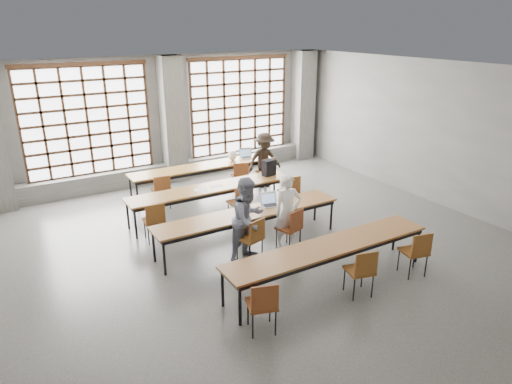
# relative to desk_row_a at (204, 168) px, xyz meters

# --- Properties ---
(floor) EXTENTS (11.00, 11.00, 0.00)m
(floor) POSITION_rel_desk_row_a_xyz_m (-0.28, -3.86, -0.66)
(floor) COLOR #4C4C49
(floor) RESTS_ON ground
(ceiling) EXTENTS (11.00, 11.00, 0.00)m
(ceiling) POSITION_rel_desk_row_a_xyz_m (-0.28, -3.86, 2.84)
(ceiling) COLOR silver
(ceiling) RESTS_ON floor
(wall_back) EXTENTS (10.00, 0.00, 10.00)m
(wall_back) POSITION_rel_desk_row_a_xyz_m (-0.28, 1.64, 1.09)
(wall_back) COLOR #5D5D5A
(wall_back) RESTS_ON floor
(wall_right) EXTENTS (0.00, 11.00, 11.00)m
(wall_right) POSITION_rel_desk_row_a_xyz_m (4.72, -3.86, 1.09)
(wall_right) COLOR #5D5D5A
(wall_right) RESTS_ON floor
(column_mid) EXTENTS (0.60, 0.55, 3.50)m
(column_mid) POSITION_rel_desk_row_a_xyz_m (-0.28, 1.36, 1.09)
(column_mid) COLOR #52524F
(column_mid) RESTS_ON floor
(column_right) EXTENTS (0.60, 0.55, 3.50)m
(column_right) POSITION_rel_desk_row_a_xyz_m (4.22, 1.36, 1.09)
(column_right) COLOR #52524F
(column_right) RESTS_ON floor
(window_left) EXTENTS (3.32, 0.12, 3.00)m
(window_left) POSITION_rel_desk_row_a_xyz_m (-2.53, 1.56, 1.24)
(window_left) COLOR white
(window_left) RESTS_ON wall_back
(window_right) EXTENTS (3.32, 0.12, 3.00)m
(window_right) POSITION_rel_desk_row_a_xyz_m (1.97, 1.56, 1.24)
(window_right) COLOR white
(window_right) RESTS_ON wall_back
(sill_ledge) EXTENTS (9.80, 0.35, 0.50)m
(sill_ledge) POSITION_rel_desk_row_a_xyz_m (-0.28, 1.44, -0.41)
(sill_ledge) COLOR #52524F
(sill_ledge) RESTS_ON floor
(desk_row_a) EXTENTS (4.00, 0.70, 0.73)m
(desk_row_a) POSITION_rel_desk_row_a_xyz_m (0.00, 0.00, 0.00)
(desk_row_a) COLOR brown
(desk_row_a) RESTS_ON floor
(desk_row_b) EXTENTS (4.00, 0.70, 0.73)m
(desk_row_b) POSITION_rel_desk_row_a_xyz_m (-0.54, -1.64, 0.00)
(desk_row_b) COLOR brown
(desk_row_b) RESTS_ON floor
(desk_row_c) EXTENTS (4.00, 0.70, 0.73)m
(desk_row_c) POSITION_rel_desk_row_a_xyz_m (-0.53, -3.37, 0.00)
(desk_row_c) COLOR brown
(desk_row_c) RESTS_ON floor
(desk_row_d) EXTENTS (4.00, 0.70, 0.73)m
(desk_row_d) POSITION_rel_desk_row_a_xyz_m (-0.07, -5.35, 0.00)
(desk_row_d) COLOR brown
(desk_row_d) RESTS_ON floor
(chair_back_left) EXTENTS (0.46, 0.47, 0.88)m
(chair_back_left) POSITION_rel_desk_row_a_xyz_m (-1.41, -0.63, -0.13)
(chair_back_left) COLOR brown
(chair_back_left) RESTS_ON floor
(chair_back_mid) EXTENTS (0.52, 0.53, 0.88)m
(chair_back_mid) POSITION_rel_desk_row_a_xyz_m (0.78, -0.63, -0.13)
(chair_back_mid) COLOR brown
(chair_back_mid) RESTS_ON floor
(chair_back_right) EXTENTS (0.46, 0.46, 0.88)m
(chair_back_right) POSITION_rel_desk_row_a_xyz_m (1.61, -0.63, -0.13)
(chair_back_right) COLOR brown
(chair_back_right) RESTS_ON floor
(chair_mid_left) EXTENTS (0.46, 0.46, 0.88)m
(chair_mid_left) POSITION_rel_desk_row_a_xyz_m (-2.15, -2.27, -0.13)
(chair_mid_left) COLOR brown
(chair_mid_left) RESTS_ON floor
(chair_mid_centre) EXTENTS (0.44, 0.44, 0.88)m
(chair_mid_centre) POSITION_rel_desk_row_a_xyz_m (-0.14, -2.27, -0.13)
(chair_mid_centre) COLOR brown
(chair_mid_centre) RESTS_ON floor
(chair_mid_right) EXTENTS (0.44, 0.45, 0.88)m
(chair_mid_right) POSITION_rel_desk_row_a_xyz_m (1.26, -2.27, -0.13)
(chair_mid_right) COLOR brown
(chair_mid_right) RESTS_ON floor
(chair_front_left) EXTENTS (0.52, 0.52, 0.88)m
(chair_front_left) POSITION_rel_desk_row_a_xyz_m (-0.81, -4.00, -0.13)
(chair_front_left) COLOR brown
(chair_front_left) RESTS_ON floor
(chair_front_right) EXTENTS (0.52, 0.53, 0.88)m
(chair_front_right) POSITION_rel_desk_row_a_xyz_m (0.09, -4.00, -0.13)
(chair_front_right) COLOR #672E14
(chair_front_right) RESTS_ON floor
(chair_near_left) EXTENTS (0.53, 0.53, 0.88)m
(chair_near_left) POSITION_rel_desk_row_a_xyz_m (-1.79, -5.98, -0.13)
(chair_near_left) COLOR brown
(chair_near_left) RESTS_ON floor
(chair_near_mid) EXTENTS (0.51, 0.51, 0.88)m
(chair_near_mid) POSITION_rel_desk_row_a_xyz_m (0.11, -5.98, -0.13)
(chair_near_mid) COLOR brown
(chair_near_mid) RESTS_ON floor
(chair_near_right) EXTENTS (0.50, 0.50, 0.88)m
(chair_near_right) POSITION_rel_desk_row_a_xyz_m (1.41, -5.98, -0.13)
(chair_near_right) COLOR brown
(chair_near_right) RESTS_ON floor
(student_male) EXTENTS (0.62, 0.46, 1.56)m
(student_male) POSITION_rel_desk_row_a_xyz_m (0.07, -3.87, 0.11)
(student_male) COLOR white
(student_male) RESTS_ON floor
(student_female) EXTENTS (0.97, 0.87, 1.65)m
(student_female) POSITION_rel_desk_row_a_xyz_m (-0.83, -3.87, 0.16)
(student_female) COLOR #171D46
(student_female) RESTS_ON floor
(student_back) EXTENTS (1.00, 0.60, 1.53)m
(student_back) POSITION_rel_desk_row_a_xyz_m (1.60, -0.50, 0.10)
(student_back) COLOR black
(student_back) RESTS_ON floor
(laptop_front) EXTENTS (0.41, 0.37, 0.26)m
(laptop_front) POSITION_rel_desk_row_a_xyz_m (0.03, -3.26, 0.13)
(laptop_front) COLOR #B0B0B4
(laptop_front) RESTS_ON desk_row_c
(laptop_back) EXTENTS (0.42, 0.38, 0.26)m
(laptop_back) POSITION_rel_desk_row_a_xyz_m (1.36, 0.11, 0.13)
(laptop_back) COLOR #BDBCC1
(laptop_back) RESTS_ON desk_row_a
(mouse) EXTENTS (0.11, 0.08, 0.04)m
(mouse) POSITION_rel_desk_row_a_xyz_m (0.42, -3.39, 0.08)
(mouse) COLOR white
(mouse) RESTS_ON desk_row_c
(green_box) EXTENTS (0.27, 0.15, 0.09)m
(green_box) POSITION_rel_desk_row_a_xyz_m (-0.58, -3.29, 0.11)
(green_box) COLOR #2D8C41
(green_box) RESTS_ON desk_row_c
(phone) EXTENTS (0.14, 0.07, 0.01)m
(phone) POSITION_rel_desk_row_a_xyz_m (-0.35, -3.47, 0.07)
(phone) COLOR black
(phone) RESTS_ON desk_row_c
(paper_sheet_b) EXTENTS (0.34, 0.28, 0.00)m
(paper_sheet_b) POSITION_rel_desk_row_a_xyz_m (-0.84, -1.69, 0.07)
(paper_sheet_b) COLOR silver
(paper_sheet_b) RESTS_ON desk_row_b
(paper_sheet_c) EXTENTS (0.31, 0.22, 0.00)m
(paper_sheet_c) POSITION_rel_desk_row_a_xyz_m (-0.44, -1.64, 0.07)
(paper_sheet_c) COLOR white
(paper_sheet_c) RESTS_ON desk_row_b
(backpack) EXTENTS (0.35, 0.25, 0.40)m
(backpack) POSITION_rel_desk_row_a_xyz_m (1.06, -1.59, 0.27)
(backpack) COLOR black
(backpack) RESTS_ON desk_row_b
(plastic_bag) EXTENTS (0.27, 0.22, 0.29)m
(plastic_bag) POSITION_rel_desk_row_a_xyz_m (0.90, 0.05, 0.21)
(plastic_bag) COLOR white
(plastic_bag) RESTS_ON desk_row_a
(red_pouch) EXTENTS (0.22, 0.15, 0.06)m
(red_pouch) POSITION_rel_desk_row_a_xyz_m (-1.77, -5.90, -0.16)
(red_pouch) COLOR #A8141C
(red_pouch) RESTS_ON chair_near_left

